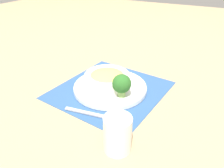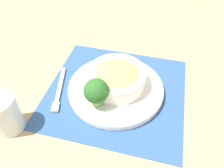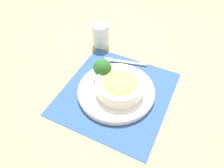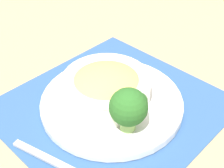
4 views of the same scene
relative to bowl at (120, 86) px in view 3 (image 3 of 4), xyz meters
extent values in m
plane|color=tan|center=(0.00, 0.01, -0.05)|extent=(4.00, 4.00, 0.00)
cube|color=#2D5184|center=(0.00, 0.01, -0.05)|extent=(0.45, 0.44, 0.00)
cylinder|color=white|center=(0.00, 0.01, -0.04)|extent=(0.29, 0.29, 0.02)
torus|color=white|center=(0.00, 0.01, -0.03)|extent=(0.29, 0.29, 0.01)
cylinder|color=silver|center=(0.00, 0.00, -0.01)|extent=(0.17, 0.17, 0.05)
torus|color=silver|center=(0.00, 0.00, 0.02)|extent=(0.18, 0.18, 0.01)
ellipsoid|color=#E0B75B|center=(0.00, 0.00, 0.00)|extent=(0.14, 0.14, 0.05)
cylinder|color=#84AD5B|center=(0.05, 0.08, -0.02)|extent=(0.03, 0.03, 0.03)
sphere|color=#286023|center=(0.05, 0.08, 0.02)|extent=(0.07, 0.07, 0.07)
sphere|color=#286023|center=(0.03, 0.09, 0.03)|extent=(0.03, 0.03, 0.03)
sphere|color=#286023|center=(0.06, 0.08, 0.02)|extent=(0.03, 0.03, 0.03)
cylinder|color=orange|center=(-0.04, 0.05, -0.03)|extent=(0.05, 0.05, 0.01)
cylinder|color=orange|center=(-0.04, 0.04, -0.03)|extent=(0.05, 0.05, 0.01)
cylinder|color=orange|center=(-0.05, 0.02, -0.03)|extent=(0.05, 0.05, 0.01)
cylinder|color=silver|center=(0.26, 0.17, 0.00)|extent=(0.08, 0.08, 0.11)
cylinder|color=silver|center=(0.26, 0.17, -0.02)|extent=(0.06, 0.06, 0.06)
cube|color=#B7B7BC|center=(0.17, 0.03, -0.04)|extent=(0.04, 0.18, 0.01)
cube|color=#B7B7BC|center=(0.16, 0.10, -0.04)|extent=(0.02, 0.03, 0.01)
camera|label=1|loc=(0.65, 0.36, 0.40)|focal=35.00mm
camera|label=2|loc=(-0.04, 0.46, 0.44)|focal=35.00mm
camera|label=3|loc=(-0.50, -0.14, 0.58)|focal=35.00mm
camera|label=4|loc=(0.38, 0.30, 0.38)|focal=50.00mm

